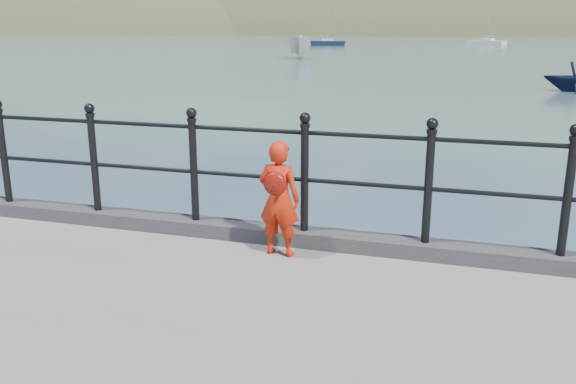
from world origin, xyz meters
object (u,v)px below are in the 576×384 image
(child, at_px, (279,198))
(sailboat_deep, at_px, (486,43))
(railing, at_px, (247,161))
(launch_navy, at_px, (574,77))
(launch_white, at_px, (300,47))
(sailboat_left, at_px, (328,43))

(child, height_order, sailboat_deep, sailboat_deep)
(railing, bearing_deg, launch_navy, 75.77)
(launch_white, height_order, launch_navy, launch_white)
(child, xyz_separation_m, launch_white, (-13.91, 50.35, -0.48))
(railing, relative_size, launch_white, 3.22)
(child, relative_size, sailboat_left, 0.16)
(railing, height_order, sailboat_deep, sailboat_deep)
(launch_white, distance_m, sailboat_deep, 45.84)
(child, height_order, launch_white, launch_white)
(railing, height_order, launch_navy, railing)
(railing, bearing_deg, sailboat_left, 102.61)
(sailboat_left, bearing_deg, launch_white, -87.16)
(launch_navy, xyz_separation_m, sailboat_left, (-25.26, 56.26, -0.37))
(railing, relative_size, sailboat_left, 2.51)
(sailboat_left, bearing_deg, launch_navy, -71.75)
(sailboat_deep, bearing_deg, railing, -63.62)
(child, relative_size, sailboat_deep, 0.13)
(sailboat_left, bearing_deg, child, -83.08)
(railing, height_order, child, railing)
(railing, relative_size, launch_navy, 6.73)
(launch_navy, bearing_deg, child, 169.39)
(launch_navy, bearing_deg, launch_white, 43.28)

